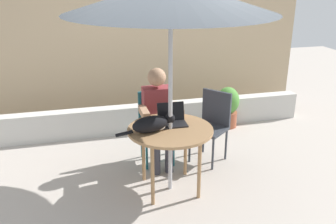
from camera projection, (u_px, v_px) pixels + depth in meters
ground_plane at (170, 188)px, 4.21m from camera, size 14.00×14.00×0.00m
fence_back at (133, 59)px, 6.04m from camera, size 5.69×0.08×1.93m
planter_wall_low at (143, 118)px, 5.66m from camera, size 5.12×0.20×0.42m
patio_table at (170, 134)px, 3.97m from camera, size 0.92×0.92×0.74m
chair_occupied at (156, 121)px, 4.69m from camera, size 0.40×0.40×0.90m
chair_empty at (212, 120)px, 4.70m from camera, size 0.56×0.56×0.90m
person_seated at (158, 113)px, 4.49m from camera, size 0.48×0.48×1.24m
laptop at (172, 118)px, 4.07m from camera, size 0.31×0.26×0.21m
cat at (153, 124)px, 3.85m from camera, size 0.65×0.28×0.17m
potted_plant_near_fence at (227, 106)px, 5.78m from camera, size 0.35×0.35×0.64m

